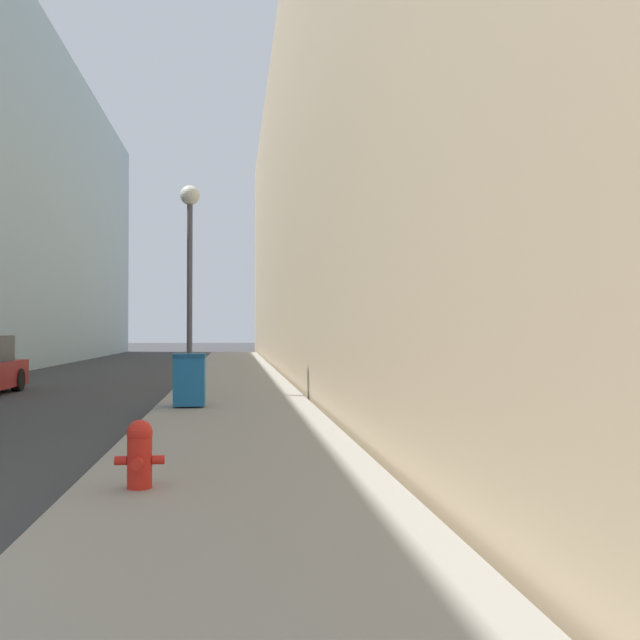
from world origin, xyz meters
TOP-DOWN VIEW (x-y plane):
  - sidewalk_right at (4.96, 18.00)m, footprint 3.31×60.00m
  - building_right_stone at (12.72, 26.00)m, footprint 12.00×60.00m
  - fire_hydrant at (4.00, 2.43)m, footprint 0.48×0.37m
  - trash_bin at (4.02, 10.11)m, footprint 0.65×0.71m
  - lamppost at (3.82, 13.30)m, footprint 0.49×0.49m

SIDE VIEW (x-z plane):
  - sidewalk_right at x=4.96m, z-range 0.00..0.14m
  - fire_hydrant at x=4.00m, z-range 0.16..0.83m
  - trash_bin at x=4.02m, z-range 0.16..1.25m
  - lamppost at x=3.82m, z-range 1.10..6.32m
  - building_right_stone at x=12.72m, z-range 0.00..15.24m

